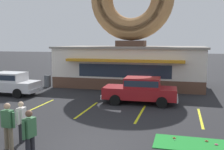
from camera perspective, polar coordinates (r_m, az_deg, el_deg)
ground_plane at (r=9.72m, az=-6.04°, el=-15.55°), size 160.00×160.00×0.00m
donut_shop_building at (r=22.70m, az=4.17°, el=7.19°), size 12.30×6.75×10.96m
putting_mat at (r=10.43m, az=19.31°, el=-14.22°), size 3.58×1.46×0.03m
mini_donut_near_left at (r=10.73m, az=13.39°, el=-13.18°), size 0.13×0.13×0.04m
mini_donut_mid_left at (r=10.56m, az=21.76°, el=-13.86°), size 0.13×0.13×0.04m
mini_donut_mid_centre at (r=10.77m, az=19.90°, el=-13.36°), size 0.13×0.13×0.04m
golf_ball at (r=10.56m, az=13.52°, el=-13.52°), size 0.04×0.04×0.04m
car_white at (r=20.05m, az=-21.58°, el=-1.53°), size 4.57×2.01×1.60m
car_red at (r=16.11m, az=6.27°, el=-3.11°), size 4.62×2.10×1.60m
pedestrian_blue_sweater_man at (r=10.48m, az=-19.10°, el=-9.24°), size 0.29×0.59×1.56m
pedestrian_clipboard_woman at (r=8.73m, az=-17.49°, el=-12.04°), size 0.31×0.59×1.67m
pedestrian_beanie_man at (r=9.92m, az=-21.70°, el=-9.89°), size 0.59×0.27×1.66m
trash_bin at (r=22.71m, az=-13.86°, el=-1.21°), size 0.57×0.57×0.97m
parking_stripe_far_left at (r=16.01m, az=-15.66°, el=-6.59°), size 0.12×3.60×0.01m
parking_stripe_left at (r=14.74m, az=-5.47°, el=-7.54°), size 0.12×3.60×0.01m
parking_stripe_mid_left at (r=14.02m, az=6.24°, el=-8.33°), size 0.12×3.60×0.01m
parking_stripe_centre at (r=13.91m, az=18.69°, el=-8.80°), size 0.12×3.60×0.01m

